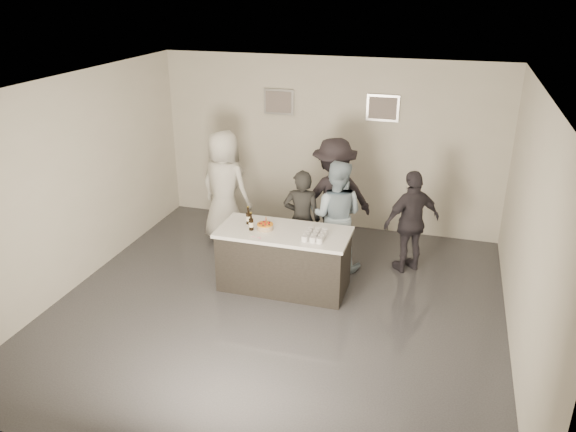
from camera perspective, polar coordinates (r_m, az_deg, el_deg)
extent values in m
plane|color=#3D3D42|center=(7.82, -1.06, -9.17)|extent=(6.00, 6.00, 0.00)
plane|color=white|center=(6.73, -1.25, 13.05)|extent=(6.00, 6.00, 0.00)
cube|color=beige|center=(9.89, 4.17, 7.26)|extent=(6.00, 0.04, 3.00)
cube|color=beige|center=(4.70, -12.54, -11.99)|extent=(6.00, 0.04, 3.00)
cube|color=beige|center=(8.49, -20.84, 3.16)|extent=(0.04, 6.00, 3.00)
cube|color=beige|center=(6.91, 23.29, -1.61)|extent=(0.04, 6.00, 3.00)
cube|color=#B2B2B7|center=(9.93, -0.93, 11.53)|extent=(0.54, 0.04, 0.44)
cube|color=#B2B2B7|center=(9.55, 9.61, 10.77)|extent=(0.54, 0.04, 0.44)
cube|color=white|center=(8.07, -0.42, -4.42)|extent=(1.86, 0.86, 0.90)
cylinder|color=orange|center=(7.91, -2.34, -1.10)|extent=(0.23, 0.23, 0.07)
cylinder|color=black|center=(8.06, -4.06, 0.06)|extent=(0.07, 0.07, 0.26)
cylinder|color=black|center=(7.86, -3.77, -0.56)|extent=(0.07, 0.07, 0.26)
cube|color=orange|center=(7.66, 2.77, -1.92)|extent=(0.30, 0.40, 0.08)
cube|color=pink|center=(7.69, -3.60, -2.15)|extent=(0.24, 0.08, 0.01)
imported|color=black|center=(8.53, 1.41, -0.36)|extent=(0.63, 0.46, 1.57)
imported|color=#94ADC2|center=(8.52, 4.90, 0.08)|extent=(0.84, 0.65, 1.72)
imported|color=silver|center=(9.43, -6.46, 2.94)|extent=(1.07, 0.84, 1.92)
imported|color=#312D35|center=(8.62, 12.46, -0.56)|extent=(0.98, 0.88, 1.60)
imported|color=black|center=(8.93, 4.66, 1.87)|extent=(1.43, 1.21, 1.93)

